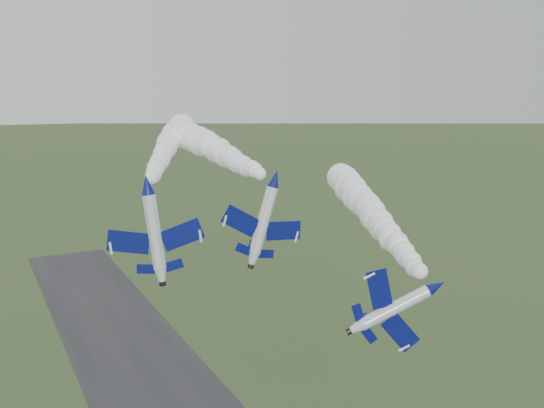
{
  "coord_description": "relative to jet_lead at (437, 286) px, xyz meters",
  "views": [
    {
      "loc": [
        -27.44,
        -46.07,
        53.93
      ],
      "look_at": [
        6.04,
        19.69,
        40.03
      ],
      "focal_mm": 40.0,
      "sensor_mm": 36.0,
      "label": 1
    }
  ],
  "objects": [
    {
      "name": "jet_lead",
      "position": [
        0.0,
        0.0,
        0.0
      ],
      "size": [
        6.18,
        11.07,
        8.46
      ],
      "rotation": [
        0.0,
        1.11,
        -0.37
      ],
      "color": "silver"
    },
    {
      "name": "jet_pair_left",
      "position": [
        -23.21,
        24.43,
        8.86
      ],
      "size": [
        11.53,
        13.34,
        3.47
      ],
      "rotation": [
        0.0,
        -0.12,
        -0.37
      ],
      "color": "silver"
    },
    {
      "name": "smoke_trail_jet_pair_right",
      "position": [
        -3.62,
        53.45,
        10.03
      ],
      "size": [
        10.89,
        53.17,
        5.87
      ],
      "primitive_type": null,
      "rotation": [
        0.0,
        0.0,
        -0.1
      ],
      "color": "white"
    },
    {
      "name": "smoke_trail_jet_pair_left",
      "position": [
        -10.15,
        59.01,
        9.79
      ],
      "size": [
        28.16,
        63.3,
        4.52
      ],
      "primitive_type": null,
      "rotation": [
        0.0,
        0.0,
        -0.37
      ],
      "color": "white"
    },
    {
      "name": "jet_pair_right",
      "position": [
        -6.26,
        24.11,
        8.49
      ],
      "size": [
        10.87,
        13.48,
        4.23
      ],
      "rotation": [
        0.0,
        0.29,
        -0.1
      ],
      "color": "silver"
    },
    {
      "name": "smoke_trail_jet_lead",
      "position": [
        11.99,
        28.08,
        1.75
      ],
      "size": [
        25.24,
        54.48,
        5.39
      ],
      "primitive_type": null,
      "rotation": [
        0.0,
        0.0,
        -0.37
      ],
      "color": "white"
    }
  ]
}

